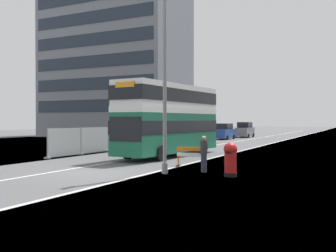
{
  "coord_description": "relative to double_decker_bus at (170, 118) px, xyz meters",
  "views": [
    {
      "loc": [
        12.15,
        -15.03,
        2.57
      ],
      "look_at": [
        1.28,
        6.34,
        2.2
      ],
      "focal_mm": 41.85,
      "sensor_mm": 36.0,
      "label": 1
    }
  ],
  "objects": [
    {
      "name": "car_receding_far",
      "position": [
        -3.64,
        31.96,
        -1.63
      ],
      "size": [
        2.02,
        4.36,
        2.25
      ],
      "color": "slate",
      "rests_on": "ground"
    },
    {
      "name": "roadworks_barrier",
      "position": [
        3.84,
        -5.06,
        -2.01
      ],
      "size": [
        1.59,
        0.69,
        1.08
      ],
      "color": "orange",
      "rests_on": "ground"
    },
    {
      "name": "construction_site_fence",
      "position": [
        -6.37,
        1.46,
        -1.69
      ],
      "size": [
        0.44,
        13.8,
        2.06
      ],
      "color": "#A8AAAD",
      "rests_on": "ground"
    },
    {
      "name": "bare_tree_far_verge_far",
      "position": [
        -12.23,
        39.5,
        -0.18
      ],
      "size": [
        2.64,
        2.08,
        5.52
      ],
      "color": "#4C3D2D",
      "rests_on": "ground"
    },
    {
      "name": "bare_tree_far_verge_mid",
      "position": [
        -15.64,
        24.01,
        -0.23
      ],
      "size": [
        2.19,
        2.16,
        5.32
      ],
      "color": "#4C3D2D",
      "rests_on": "ground"
    },
    {
      "name": "red_pillar_postbox",
      "position": [
        6.94,
        -7.65,
        -1.83
      ],
      "size": [
        0.61,
        0.61,
        1.55
      ],
      "color": "black",
      "rests_on": "ground"
    },
    {
      "name": "lamppost_foreground",
      "position": [
        3.84,
        -8.15,
        1.74
      ],
      "size": [
        0.29,
        0.7,
        9.32
      ],
      "color": "gray",
      "rests_on": "ground"
    },
    {
      "name": "pedestrian_at_kerb",
      "position": [
        5.32,
        -6.81,
        -1.77
      ],
      "size": [
        0.34,
        0.34,
        1.79
      ],
      "color": "#2D3342",
      "rests_on": "ground"
    },
    {
      "name": "double_decker_bus",
      "position": [
        0.0,
        0.0,
        0.0
      ],
      "size": [
        3.27,
        10.68,
        5.03
      ],
      "color": "#196042",
      "rests_on": "ground"
    },
    {
      "name": "car_oncoming_near",
      "position": [
        -3.68,
        15.11,
        -1.62
      ],
      "size": [
        1.97,
        4.24,
        2.24
      ],
      "color": "slate",
      "rests_on": "ground"
    },
    {
      "name": "bare_tree_far_verge_near",
      "position": [
        -14.28,
        21.16,
        -0.65
      ],
      "size": [
        2.78,
        2.71,
        4.46
      ],
      "color": "#4C3D2D",
      "rests_on": "ground"
    },
    {
      "name": "car_receding_mid",
      "position": [
        -4.49,
        25.06,
        -1.69
      ],
      "size": [
        2.02,
        4.54,
        2.11
      ],
      "color": "navy",
      "rests_on": "ground"
    },
    {
      "name": "backdrop_office_block",
      "position": [
        -23.29,
        26.96,
        8.54
      ],
      "size": [
        22.0,
        12.14,
        22.43
      ],
      "color": "gray",
      "rests_on": "ground"
    },
    {
      "name": "ground",
      "position": [
        0.9,
        -9.56,
        -2.72
      ],
      "size": [
        140.0,
        280.0,
        0.1
      ],
      "color": "#4C4C4F"
    }
  ]
}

